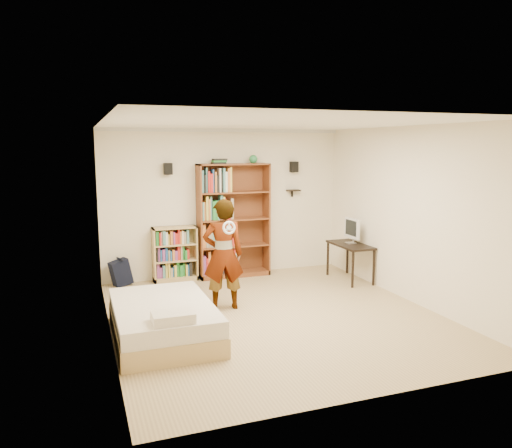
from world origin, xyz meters
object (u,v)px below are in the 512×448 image
Objects in this scene: person at (223,254)px; tall_bookshelf at (234,221)px; computer_desk at (350,262)px; low_bookshelf at (175,254)px; daybed at (163,316)px.

tall_bookshelf is at bearing -103.77° from person.
person is at bearing -163.78° from computer_desk.
low_bookshelf is 3.14m from computer_desk.
computer_desk is 3.94m from daybed.
computer_desk is (1.88, -0.99, -0.71)m from tall_bookshelf.
daybed is at bearing -124.10° from tall_bookshelf.
low_bookshelf is (-1.09, 0.05, -0.55)m from tall_bookshelf.
tall_bookshelf is 1.89m from person.
person reaches higher than daybed.
computer_desk is (2.96, -1.03, -0.16)m from low_bookshelf.
daybed is at bearing 46.82° from person.
tall_bookshelf is 1.11× the size of daybed.
tall_bookshelf is 2.15× the size of computer_desk.
daybed is (-3.61, -1.57, -0.05)m from computer_desk.
daybed is 1.14× the size of person.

